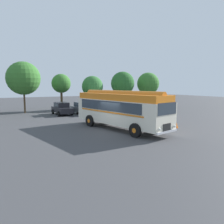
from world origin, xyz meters
The scene contains 11 objects.
ground_plane centered at (0.00, 0.00, 0.00)m, with size 120.00×120.00×0.00m, color #3D3D3F.
vintage_bus centered at (0.77, 0.33, 1.89)m, with size 4.40×10.37×3.49m.
car_near_left centered at (-0.99, 12.50, 0.85)m, with size 2.07×4.26×1.66m.
car_mid_left centered at (1.66, 11.61, 0.85)m, with size 2.40×4.40×1.66m.
box_van centered at (4.81, 12.70, 1.36)m, with size 2.35×5.78×2.50m.
tree_left_of_centre centered at (-5.12, 16.89, 4.93)m, with size 4.67×4.67×7.26m.
tree_centre centered at (0.54, 17.92, 4.16)m, with size 3.00×3.00×5.74m.
tree_right_of_centre centered at (5.94, 17.59, 3.74)m, with size 3.56×3.56×5.52m.
tree_far_right centered at (11.53, 17.15, 4.33)m, with size 4.20×4.20×6.38m.
tree_extra_right centered at (17.16, 16.83, 4.28)m, with size 4.17×4.17×6.34m.
traffic_cone centered at (5.61, -1.78, 0.28)m, with size 0.36×0.36×0.55m, color orange.
Camera 1 is at (-9.41, -16.25, 3.95)m, focal length 35.00 mm.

